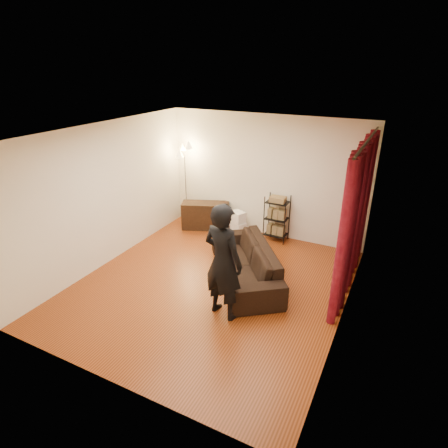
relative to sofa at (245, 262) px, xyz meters
The scene contains 14 objects.
floor 0.74m from the sofa, 130.70° to the right, with size 5.00×5.00×0.00m, color brown.
ceiling 2.46m from the sofa, 130.70° to the right, with size 5.00×5.00×0.00m, color white.
wall_back 2.29m from the sofa, 102.06° to the left, with size 5.00×5.00×0.00m, color #F0E7CE.
wall_front 3.19m from the sofa, 98.12° to the right, with size 5.00×5.00×0.00m, color #F0E7CE.
wall_left 2.91m from the sofa, 169.48° to the right, with size 5.00×5.00×0.00m, color #F0E7CE.
wall_right 2.14m from the sofa, 15.27° to the right, with size 5.00×5.00×0.00m, color #F0E7CE.
curtain_rod 2.90m from the sofa, 20.02° to the left, with size 0.04×0.04×2.65m, color black.
curtain 2.04m from the sofa, 20.24° to the left, with size 0.22×2.65×2.55m, color maroon, non-canonical shape.
sofa is the anchor object (origin of this frame).
person 1.28m from the sofa, 83.62° to the right, with size 0.68×0.45×1.87m, color black.
media_cabinet 2.40m from the sofa, 136.77° to the left, with size 1.10×0.41×0.64m, color black.
storage_boxes 1.98m from the sofa, 118.49° to the left, with size 0.32×0.25×0.52m, color white, non-canonical shape.
wire_shelf 1.79m from the sofa, 90.97° to the left, with size 0.47×0.33×1.04m, color black, non-canonical shape.
floor_lamp 2.93m from the sofa, 143.66° to the left, with size 0.35×0.35×1.96m, color silver, non-canonical shape.
Camera 1 is at (2.77, -4.99, 3.70)m, focal length 30.00 mm.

